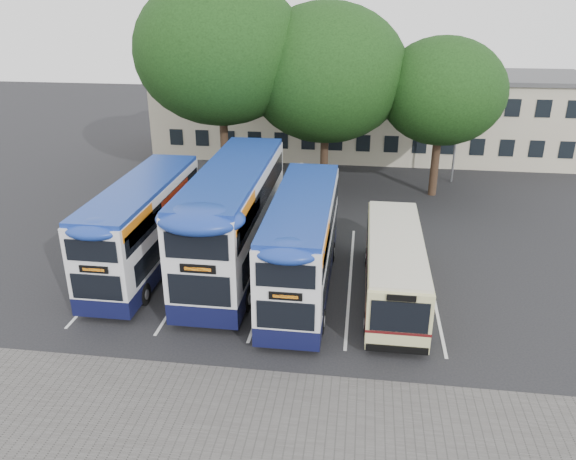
% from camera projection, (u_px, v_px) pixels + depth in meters
% --- Properties ---
extents(ground, '(120.00, 120.00, 0.00)m').
position_uv_depth(ground, '(352.00, 343.00, 20.22)').
color(ground, black).
rests_on(ground, ground).
extents(paving_strip, '(40.00, 6.00, 0.01)m').
position_uv_depth(paving_strip, '(276.00, 438.00, 15.90)').
color(paving_strip, '#595654').
rests_on(paving_strip, ground).
extents(bay_lines, '(14.12, 11.00, 0.01)m').
position_uv_depth(bay_lines, '(272.00, 274.00, 25.26)').
color(bay_lines, silver).
rests_on(bay_lines, ground).
extents(depot_building, '(32.40, 8.40, 6.20)m').
position_uv_depth(depot_building, '(365.00, 112.00, 43.66)').
color(depot_building, '#C0B09A').
rests_on(depot_building, ground).
extents(lamp_post, '(0.25, 1.05, 9.06)m').
position_uv_depth(lamp_post, '(460.00, 106.00, 35.75)').
color(lamp_post, gray).
rests_on(lamp_post, ground).
extents(tree_left, '(10.09, 10.09, 12.88)m').
position_uv_depth(tree_left, '(220.00, 51.00, 32.74)').
color(tree_left, black).
rests_on(tree_left, ground).
extents(tree_mid, '(9.66, 9.66, 11.40)m').
position_uv_depth(tree_mid, '(326.00, 73.00, 33.47)').
color(tree_mid, black).
rests_on(tree_mid, ground).
extents(tree_right, '(7.39, 7.39, 9.54)m').
position_uv_depth(tree_right, '(442.00, 91.00, 32.86)').
color(tree_right, black).
rests_on(tree_right, ground).
extents(bus_dd_left, '(2.37, 9.77, 4.07)m').
position_uv_depth(bus_dd_left, '(144.00, 222.00, 25.00)').
color(bus_dd_left, '#0E1033').
rests_on(bus_dd_left, ground).
extents(bus_dd_mid, '(2.76, 11.39, 4.75)m').
position_uv_depth(bus_dd_mid, '(234.00, 214.00, 24.93)').
color(bus_dd_mid, '#0E1033').
rests_on(bus_dd_mid, ground).
extents(bus_dd_right, '(2.41, 9.94, 4.14)m').
position_uv_depth(bus_dd_right, '(302.00, 239.00, 23.17)').
color(bus_dd_right, '#0E1033').
rests_on(bus_dd_right, ground).
extents(bus_single, '(2.26, 8.90, 2.65)m').
position_uv_depth(bus_single, '(394.00, 263.00, 22.91)').
color(bus_single, '#CDC989').
rests_on(bus_single, ground).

